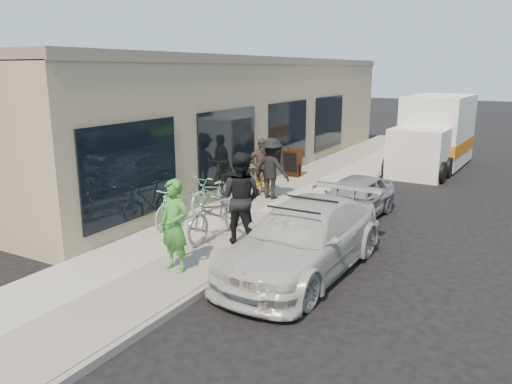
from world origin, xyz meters
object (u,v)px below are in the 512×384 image
at_px(man_standing, 241,198).
at_px(cruiser_bike_b, 214,192).
at_px(moving_truck, 434,136).
at_px(cruiser_bike_a, 173,206).
at_px(bystander_a, 272,169).
at_px(bystander_b, 261,166).
at_px(sedan_white, 304,238).
at_px(cruiser_bike_c, 255,177).
at_px(sedan_silver, 354,198).
at_px(sandwich_board, 292,163).
at_px(tandem_bike, 217,213).
at_px(bike_rack, 231,186).
at_px(woman_rider, 174,226).

xyz_separation_m(man_standing, cruiser_bike_b, (-1.92, 1.83, -0.49)).
distance_m(moving_truck, cruiser_bike_b, 10.55).
height_order(cruiser_bike_a, bystander_a, bystander_a).
bearing_deg(moving_truck, bystander_b, -112.07).
relative_size(sedan_white, cruiser_bike_a, 2.86).
bearing_deg(cruiser_bike_c, sedan_silver, 5.37).
relative_size(moving_truck, cruiser_bike_a, 3.55).
xyz_separation_m(moving_truck, cruiser_bike_a, (-3.88, -11.43, -0.60)).
bearing_deg(sandwich_board, sedan_white, -65.20).
bearing_deg(tandem_bike, sedan_white, -12.95).
distance_m(bike_rack, moving_truck, 9.95).
distance_m(tandem_bike, cruiser_bike_b, 2.20).
xyz_separation_m(sandwich_board, moving_truck, (3.83, 4.93, 0.61)).
bearing_deg(tandem_bike, moving_truck, 77.42).
bearing_deg(sedan_white, man_standing, 166.30).
relative_size(sandwich_board, moving_truck, 0.16).
relative_size(sedan_silver, cruiser_bike_b, 1.74).
xyz_separation_m(bike_rack, woman_rider, (1.52, -4.35, 0.31)).
xyz_separation_m(bike_rack, tandem_bike, (1.13, -2.37, -0.00)).
bearing_deg(sedan_white, sandwich_board, 119.34).
bearing_deg(bystander_a, moving_truck, -102.97).
height_order(sandwich_board, bystander_a, bystander_a).
height_order(bike_rack, woman_rider, woman_rider).
distance_m(cruiser_bike_b, cruiser_bike_c, 2.02).
bearing_deg(man_standing, bike_rack, -60.32).
xyz_separation_m(sandwich_board, cruiser_bike_b, (0.04, -4.90, 0.01)).
bearing_deg(man_standing, bystander_b, -73.85).
distance_m(sandwich_board, moving_truck, 6.27).
bearing_deg(cruiser_bike_c, bystander_b, 53.38).
relative_size(bystander_a, bystander_b, 1.03).
bearing_deg(sandwich_board, bike_rack, -89.66).
xyz_separation_m(cruiser_bike_b, bystander_a, (0.73, 1.88, 0.38)).
xyz_separation_m(bike_rack, sedan_silver, (3.20, 0.95, -0.15)).
xyz_separation_m(sedan_silver, tandem_bike, (-2.07, -3.32, 0.15)).
xyz_separation_m(bike_rack, sedan_white, (3.48, -2.90, -0.05)).
relative_size(tandem_bike, bystander_b, 1.25).
distance_m(sedan_white, cruiser_bike_a, 3.79).
bearing_deg(cruiser_bike_b, tandem_bike, -51.90).
relative_size(sedan_white, man_standing, 2.36).
relative_size(bike_rack, sedan_silver, 0.28).
relative_size(sandwich_board, sedan_white, 0.20).
height_order(sandwich_board, cruiser_bike_c, cruiser_bike_c).
distance_m(cruiser_bike_a, cruiser_bike_b, 1.61).
bearing_deg(moving_truck, tandem_bike, -99.52).
height_order(moving_truck, bystander_a, moving_truck).
bearing_deg(cruiser_bike_a, cruiser_bike_b, 78.46).
height_order(woman_rider, cruiser_bike_c, woman_rider).
xyz_separation_m(bike_rack, cruiser_bike_a, (-0.24, -2.19, -0.07)).
bearing_deg(bike_rack, bystander_a, 65.82).
xyz_separation_m(tandem_bike, cruiser_bike_a, (-1.37, 0.19, -0.07)).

